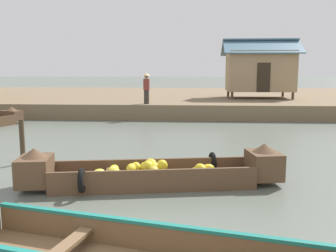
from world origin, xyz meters
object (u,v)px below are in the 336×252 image
object	(u,v)px
mooring_post	(22,142)
stilt_house_mid_left	(260,70)
vendor_person	(146,87)
banana_boat	(153,172)

from	to	relation	value
mooring_post	stilt_house_mid_left	bearing A→B (deg)	58.50
vendor_person	mooring_post	world-z (taller)	vendor_person
vendor_person	stilt_house_mid_left	bearing A→B (deg)	35.29
banana_boat	vendor_person	world-z (taller)	vendor_person
stilt_house_mid_left	mooring_post	distance (m)	17.53
vendor_person	mooring_post	size ratio (longest dim) A/B	1.30
banana_boat	mooring_post	distance (m)	4.25
banana_boat	stilt_house_mid_left	xyz separation A→B (m)	(5.24, 16.61, 2.32)
stilt_house_mid_left	mooring_post	bearing A→B (deg)	-121.50
banana_boat	vendor_person	bearing A→B (deg)	97.73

